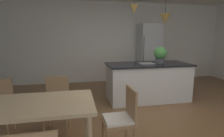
{
  "coord_description": "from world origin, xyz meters",
  "views": [
    {
      "loc": [
        -1.3,
        -2.87,
        1.51
      ],
      "look_at": [
        -0.69,
        0.08,
        0.99
      ],
      "focal_mm": 28.62,
      "sensor_mm": 36.0,
      "label": 1
    }
  ],
  "objects_px": {
    "chair_kitchen_end": "(122,118)",
    "chair_far_right": "(57,102)",
    "potted_plant_on_island": "(160,55)",
    "kitchen_island": "(148,81)",
    "refrigerator": "(149,53)",
    "dining_table": "(9,111)"
  },
  "relations": [
    {
      "from": "dining_table",
      "to": "chair_far_right",
      "type": "relative_size",
      "value": 2.23
    },
    {
      "from": "dining_table",
      "to": "refrigerator",
      "type": "xyz_separation_m",
      "value": [
        3.23,
        3.59,
        0.3
      ]
    },
    {
      "from": "chair_kitchen_end",
      "to": "dining_table",
      "type": "bearing_deg",
      "value": -179.94
    },
    {
      "from": "dining_table",
      "to": "chair_far_right",
      "type": "height_order",
      "value": "chair_far_right"
    },
    {
      "from": "chair_kitchen_end",
      "to": "chair_far_right",
      "type": "bearing_deg",
      "value": 138.55
    },
    {
      "from": "chair_kitchen_end",
      "to": "potted_plant_on_island",
      "type": "relative_size",
      "value": 2.19
    },
    {
      "from": "chair_far_right",
      "to": "kitchen_island",
      "type": "xyz_separation_m",
      "value": [
        2.05,
        1.08,
        -0.01
      ]
    },
    {
      "from": "refrigerator",
      "to": "potted_plant_on_island",
      "type": "bearing_deg",
      "value": -104.34
    },
    {
      "from": "kitchen_island",
      "to": "refrigerator",
      "type": "xyz_separation_m",
      "value": [
        0.74,
        1.72,
        0.53
      ]
    },
    {
      "from": "chair_far_right",
      "to": "potted_plant_on_island",
      "type": "bearing_deg",
      "value": 24.6
    },
    {
      "from": "chair_far_right",
      "to": "refrigerator",
      "type": "height_order",
      "value": "refrigerator"
    },
    {
      "from": "chair_far_right",
      "to": "kitchen_island",
      "type": "bearing_deg",
      "value": 27.73
    },
    {
      "from": "chair_kitchen_end",
      "to": "kitchen_island",
      "type": "distance_m",
      "value": 2.19
    },
    {
      "from": "kitchen_island",
      "to": "chair_far_right",
      "type": "bearing_deg",
      "value": -152.27
    },
    {
      "from": "chair_kitchen_end",
      "to": "potted_plant_on_island",
      "type": "distance_m",
      "value": 2.45
    },
    {
      "from": "chair_far_right",
      "to": "potted_plant_on_island",
      "type": "xyz_separation_m",
      "value": [
        2.35,
        1.08,
        0.64
      ]
    },
    {
      "from": "kitchen_island",
      "to": "dining_table",
      "type": "bearing_deg",
      "value": -143.05
    },
    {
      "from": "dining_table",
      "to": "chair_kitchen_end",
      "type": "distance_m",
      "value": 1.36
    },
    {
      "from": "chair_kitchen_end",
      "to": "refrigerator",
      "type": "xyz_separation_m",
      "value": [
        1.89,
        3.59,
        0.51
      ]
    },
    {
      "from": "kitchen_island",
      "to": "refrigerator",
      "type": "relative_size",
      "value": 1.01
    },
    {
      "from": "refrigerator",
      "to": "chair_far_right",
      "type": "bearing_deg",
      "value": -134.91
    },
    {
      "from": "chair_kitchen_end",
      "to": "refrigerator",
      "type": "distance_m",
      "value": 4.09
    }
  ]
}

